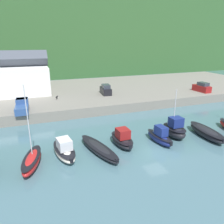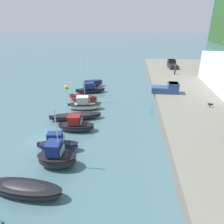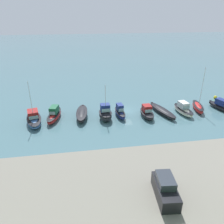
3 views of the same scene
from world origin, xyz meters
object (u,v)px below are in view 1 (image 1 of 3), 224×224
at_px(moored_boat_3, 64,150).
at_px(moored_boat_4, 99,149).
at_px(dog_on_quay, 57,97).
at_px(parked_car_1, 202,88).
at_px(moored_boat_6, 160,137).
at_px(moored_boat_8, 206,132).
at_px(moored_boat_7, 174,130).
at_px(parked_car_0, 106,90).
at_px(moored_boat_5, 122,139).
at_px(pickup_truck_1, 22,106).
at_px(moored_boat_2, 32,161).

distance_m(moored_boat_3, moored_boat_4, 4.08).
bearing_deg(dog_on_quay, parked_car_1, 20.01).
relative_size(moored_boat_6, moored_boat_8, 0.70).
xyz_separation_m(parked_car_1, dog_on_quay, (-32.05, 4.25, -0.46)).
xyz_separation_m(moored_boat_7, parked_car_0, (-3.15, 20.86, 1.58)).
bearing_deg(moored_boat_8, dog_on_quay, 135.21).
relative_size(moored_boat_6, moored_boat_7, 0.74).
relative_size(moored_boat_5, pickup_truck_1, 1.05).
relative_size(moored_boat_2, parked_car_0, 2.04).
xyz_separation_m(moored_boat_4, moored_boat_7, (11.27, 0.75, 0.59)).
height_order(moored_boat_7, parked_car_0, moored_boat_7).
xyz_separation_m(moored_boat_5, parked_car_0, (4.70, 20.67, 1.86)).
xyz_separation_m(moored_boat_5, parked_car_1, (26.14, 15.42, 1.86)).
relative_size(moored_boat_6, dog_on_quay, 5.88).
bearing_deg(moored_boat_6, moored_boat_3, 171.50).
bearing_deg(moored_boat_7, moored_boat_4, -177.10).
bearing_deg(moored_boat_5, moored_boat_2, -175.41).
height_order(moored_boat_2, moored_boat_3, moored_boat_2).
height_order(moored_boat_3, moored_boat_5, moored_boat_5).
distance_m(moored_boat_2, moored_boat_6, 16.00).
xyz_separation_m(moored_boat_5, pickup_truck_1, (-12.15, 14.01, 1.76)).
height_order(moored_boat_8, parked_car_0, parked_car_0).
distance_m(moored_boat_3, parked_car_0, 24.39).
bearing_deg(moored_boat_5, moored_boat_8, -10.54).
height_order(moored_boat_5, moored_boat_8, moored_boat_5).
relative_size(moored_boat_5, moored_boat_8, 0.70).
height_order(moored_boat_2, moored_boat_5, moored_boat_2).
bearing_deg(moored_boat_4, pickup_truck_1, 105.75).
xyz_separation_m(moored_boat_2, dog_on_quay, (5.14, 21.01, 1.53)).
xyz_separation_m(moored_boat_4, moored_boat_6, (8.37, -0.13, 0.34)).
height_order(moored_boat_7, dog_on_quay, moored_boat_7).
xyz_separation_m(parked_car_0, parked_car_1, (21.44, -5.25, 0.00)).
distance_m(moored_boat_2, moored_boat_4, 7.63).
height_order(moored_boat_2, moored_boat_6, moored_boat_2).
xyz_separation_m(moored_boat_8, parked_car_0, (-7.39, 22.40, 2.02)).
relative_size(moored_boat_6, parked_car_1, 1.16).
relative_size(moored_boat_4, moored_boat_6, 1.64).
bearing_deg(moored_boat_4, moored_boat_5, 0.70).
distance_m(moored_boat_4, moored_boat_8, 15.54).
distance_m(moored_boat_7, parked_car_1, 24.10).
relative_size(moored_boat_5, dog_on_quay, 5.90).
relative_size(moored_boat_2, moored_boat_7, 1.31).
relative_size(moored_boat_4, parked_car_0, 1.89).
xyz_separation_m(moored_boat_3, parked_car_0, (12.15, 21.06, 1.86)).
bearing_deg(moored_boat_6, moored_boat_2, 175.63).
distance_m(moored_boat_5, moored_boat_7, 7.85).
distance_m(moored_boat_8, pickup_truck_1, 28.96).
height_order(moored_boat_3, moored_boat_4, moored_boat_3).
xyz_separation_m(moored_boat_2, moored_boat_4, (7.62, 0.42, -0.18)).
distance_m(moored_boat_3, moored_boat_7, 15.30).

